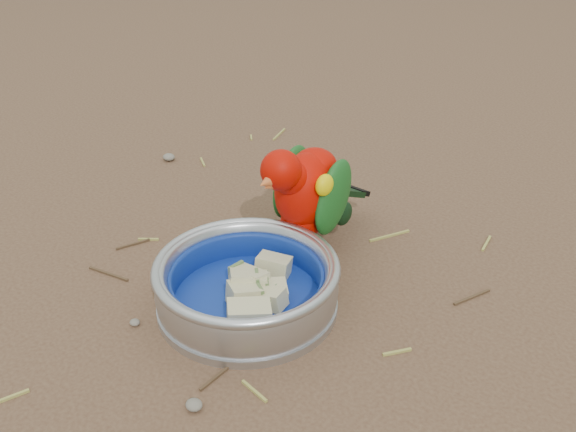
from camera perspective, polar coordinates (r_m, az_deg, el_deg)
The scene contains 6 objects.
ground at distance 0.77m, azimuth -6.71°, elevation -7.79°, with size 60.00×60.00×0.00m, color brown.
food_bowl at distance 0.75m, azimuth -3.62°, elevation -7.58°, with size 0.21×0.21×0.02m, color #B2B2BA.
bowl_wall at distance 0.74m, azimuth -3.69°, elevation -5.73°, with size 0.21×0.21×0.04m, color #B2B2BA, non-canonical shape.
fruit_wedges at distance 0.74m, azimuth -3.67°, elevation -6.17°, with size 0.13×0.13×0.03m, color #C8BF8E, non-canonical shape.
lory_parrot at distance 0.82m, azimuth 1.56°, elevation 1.42°, with size 0.09×0.19×0.16m, color #B80A00, non-canonical shape.
ground_debris at distance 0.80m, azimuth -7.06°, elevation -5.85°, with size 0.90×0.80×0.01m, color #9C9546, non-canonical shape.
Camera 1 is at (0.45, -0.42, 0.47)m, focal length 40.00 mm.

